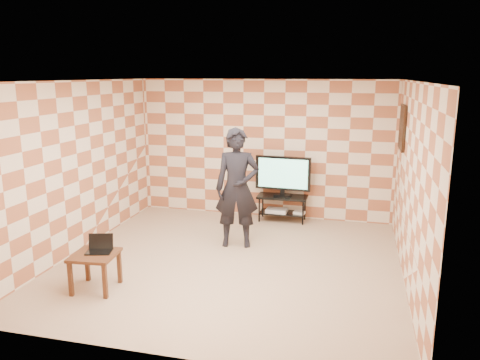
{
  "coord_description": "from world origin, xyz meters",
  "views": [
    {
      "loc": [
        1.76,
        -6.42,
        2.79
      ],
      "look_at": [
        0.0,
        0.6,
        1.15
      ],
      "focal_mm": 35.0,
      "sensor_mm": 36.0,
      "label": 1
    }
  ],
  "objects_px": {
    "tv": "(283,174)",
    "person": "(237,188)",
    "side_table": "(95,260)",
    "tv_stand": "(282,203)"
  },
  "relations": [
    {
      "from": "tv_stand",
      "to": "tv",
      "type": "relative_size",
      "value": 0.9
    },
    {
      "from": "tv",
      "to": "person",
      "type": "height_order",
      "value": "person"
    },
    {
      "from": "side_table",
      "to": "person",
      "type": "bearing_deg",
      "value": 55.55
    },
    {
      "from": "tv",
      "to": "person",
      "type": "relative_size",
      "value": 0.54
    },
    {
      "from": "tv",
      "to": "person",
      "type": "bearing_deg",
      "value": -109.13
    },
    {
      "from": "tv_stand",
      "to": "tv",
      "type": "distance_m",
      "value": 0.56
    },
    {
      "from": "tv",
      "to": "side_table",
      "type": "distance_m",
      "value": 4.06
    },
    {
      "from": "tv_stand",
      "to": "tv",
      "type": "bearing_deg",
      "value": -86.46
    },
    {
      "from": "side_table",
      "to": "person",
      "type": "relative_size",
      "value": 0.31
    },
    {
      "from": "tv_stand",
      "to": "side_table",
      "type": "height_order",
      "value": "same"
    }
  ]
}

